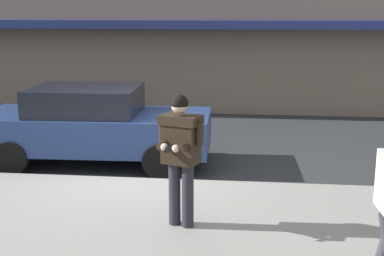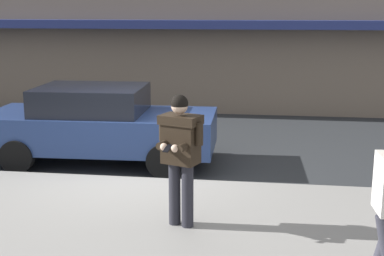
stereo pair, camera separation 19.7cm
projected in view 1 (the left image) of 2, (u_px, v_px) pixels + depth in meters
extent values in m
plane|color=#2B2D30|center=(135.00, 181.00, 9.58)|extent=(80.00, 80.00, 0.00)
cube|color=gray|center=(164.00, 250.00, 6.69)|extent=(32.00, 5.30, 0.14)
cube|color=silver|center=(191.00, 182.00, 9.52)|extent=(28.00, 0.12, 0.01)
cube|color=navy|center=(216.00, 25.00, 14.87)|extent=(26.60, 0.70, 0.24)
cube|color=navy|center=(96.00, 131.00, 10.58)|extent=(4.56, 1.97, 0.70)
cube|color=black|center=(86.00, 100.00, 10.46)|extent=(2.12, 1.71, 0.52)
cylinder|color=black|center=(171.00, 139.00, 11.38)|extent=(0.65, 0.24, 0.64)
cylinder|color=black|center=(160.00, 161.00, 9.72)|extent=(0.65, 0.24, 0.64)
cylinder|color=black|center=(43.00, 136.00, 11.60)|extent=(0.65, 0.24, 0.64)
cylinder|color=black|center=(11.00, 158.00, 9.93)|extent=(0.65, 0.24, 0.64)
cylinder|color=#23232B|center=(188.00, 196.00, 7.16)|extent=(0.16, 0.16, 0.88)
cylinder|color=#23232B|center=(175.00, 193.00, 7.25)|extent=(0.16, 0.16, 0.88)
cube|color=black|center=(181.00, 140.00, 7.04)|extent=(0.53, 0.44, 0.64)
cube|color=black|center=(181.00, 120.00, 6.98)|extent=(0.60, 0.50, 0.12)
cylinder|color=black|center=(199.00, 134.00, 6.90)|extent=(0.11, 0.11, 0.30)
cylinder|color=black|center=(185.00, 147.00, 6.84)|extent=(0.20, 0.32, 0.10)
sphere|color=beige|center=(176.00, 149.00, 6.75)|extent=(0.10, 0.10, 0.10)
cylinder|color=black|center=(163.00, 130.00, 7.13)|extent=(0.11, 0.11, 0.30)
cylinder|color=black|center=(165.00, 144.00, 6.97)|extent=(0.20, 0.32, 0.10)
sphere|color=beige|center=(164.00, 147.00, 6.82)|extent=(0.10, 0.10, 0.10)
cube|color=black|center=(168.00, 149.00, 6.75)|extent=(0.12, 0.16, 0.07)
sphere|color=beige|center=(180.00, 106.00, 6.91)|extent=(0.22, 0.22, 0.22)
sphere|color=black|center=(180.00, 103.00, 6.90)|extent=(0.23, 0.23, 0.23)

